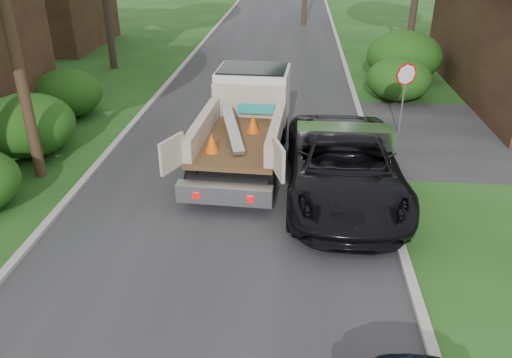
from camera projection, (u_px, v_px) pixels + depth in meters
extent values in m
plane|color=#1A3F12|center=(199.00, 303.00, 9.41)|extent=(120.00, 120.00, 0.00)
cube|color=#28282B|center=(249.00, 120.00, 18.29)|extent=(8.00, 90.00, 0.02)
cube|color=#9E9E99|center=(140.00, 116.00, 18.57)|extent=(0.20, 90.00, 0.12)
cube|color=#9E9E99|center=(362.00, 122.00, 17.96)|extent=(0.20, 90.00, 0.12)
cylinder|color=slate|center=(402.00, 107.00, 16.57)|extent=(0.06, 0.06, 2.00)
cylinder|color=#B20A0A|center=(406.00, 74.00, 16.07)|extent=(0.71, 0.32, 0.76)
cube|color=#331D15|center=(38.00, 6.00, 28.95)|extent=(7.00, 7.00, 4.50)
ellipsoid|color=#17430F|center=(27.00, 125.00, 15.25)|extent=(2.86, 2.86, 1.87)
ellipsoid|color=#17430F|center=(66.00, 93.00, 18.42)|extent=(2.60, 2.60, 1.70)
ellipsoid|color=#17430F|center=(399.00, 79.00, 20.15)|extent=(2.60, 2.60, 1.70)
ellipsoid|color=#17430F|center=(404.00, 56.00, 22.65)|extent=(3.38, 3.38, 2.21)
cylinder|color=black|center=(223.00, 126.00, 16.46)|extent=(0.35, 0.94, 0.92)
cylinder|color=black|center=(282.00, 129.00, 16.23)|extent=(0.35, 0.94, 0.92)
cylinder|color=black|center=(194.00, 179.00, 13.02)|extent=(0.35, 0.94, 0.92)
cylinder|color=black|center=(268.00, 184.00, 12.79)|extent=(0.35, 0.94, 0.92)
cube|color=black|center=(243.00, 145.00, 14.64)|extent=(2.34, 6.04, 0.25)
cube|color=silver|center=(253.00, 93.00, 16.13)|extent=(2.34, 1.96, 1.59)
cube|color=black|center=(253.00, 76.00, 15.88)|extent=(2.18, 1.79, 0.56)
cube|color=#472D19|center=(239.00, 142.00, 13.83)|extent=(2.44, 3.80, 0.12)
cube|color=beige|center=(249.00, 101.00, 15.20)|extent=(2.26, 0.22, 1.02)
cube|color=beige|center=(202.00, 128.00, 13.79)|extent=(0.43, 3.49, 0.61)
cube|color=beige|center=(276.00, 131.00, 13.54)|extent=(0.43, 3.49, 0.61)
cube|color=silver|center=(224.00, 194.00, 12.09)|extent=(2.37, 0.48, 0.46)
cube|color=#B20505|center=(196.00, 196.00, 12.01)|extent=(0.17, 0.05, 0.16)
cube|color=#B20505|center=(251.00, 199.00, 11.85)|extent=(0.17, 0.05, 0.16)
cube|color=beige|center=(172.00, 154.00, 11.96)|extent=(0.43, 0.88, 0.82)
cube|color=beige|center=(278.00, 160.00, 11.66)|extent=(0.35, 0.91, 0.82)
cube|color=silver|center=(232.00, 128.00, 13.79)|extent=(0.99, 2.64, 0.47)
cone|color=#F2590A|center=(212.00, 143.00, 12.94)|extent=(0.39, 0.39, 0.51)
cone|color=#F2590A|center=(253.00, 124.00, 14.19)|extent=(0.39, 0.39, 0.51)
cube|color=#148C84|center=(256.00, 109.00, 15.01)|extent=(1.13, 0.16, 0.29)
imported|color=black|center=(344.00, 166.00, 12.79)|extent=(2.97, 6.29, 1.74)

